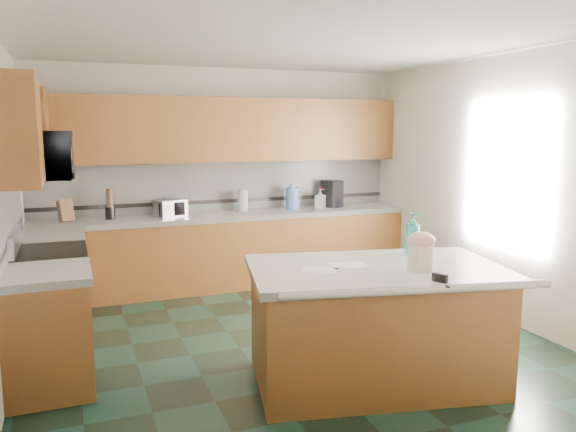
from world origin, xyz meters
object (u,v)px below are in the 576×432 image
soap_bottle_island (413,233)px  coffee_maker (332,194)px  knife_block (66,211)px  toaster_oven (170,208)px  island_top (376,270)px  island_base (374,328)px  treat_jar (421,257)px

soap_bottle_island → coffee_maker: 2.86m
knife_block → toaster_oven: (1.16, 0.00, -0.03)m
island_top → toaster_oven: size_ratio=5.59×
island_top → soap_bottle_island: bearing=41.4°
island_top → knife_block: 3.77m
toaster_oven → coffee_maker: bearing=-20.4°
island_top → toaster_oven: bearing=120.6°
island_base → soap_bottle_island: 0.88m
knife_block → coffee_maker: bearing=-19.8°
treat_jar → soap_bottle_island: bearing=48.8°
toaster_oven → coffee_maker: 2.15m
island_base → soap_bottle_island: (0.51, 0.29, 0.66)m
knife_block → treat_jar: bearing=-73.5°
island_top → soap_bottle_island: 0.62m
knife_block → coffee_maker: size_ratio=0.71×
island_base → knife_block: 3.82m
treat_jar → soap_bottle_island: size_ratio=0.57×
knife_block → coffee_maker: 3.31m
island_base → island_top: 0.46m
island_base → treat_jar: bearing=-30.1°
soap_bottle_island → coffee_maker: size_ratio=0.95×
island_top → island_base: bearing=-168.2°
toaster_oven → island_top: bearing=-92.4°
toaster_oven → coffee_maker: size_ratio=0.96×
treat_jar → toaster_oven: size_ratio=0.57×
island_top → soap_bottle_island: soap_bottle_island is taller
island_base → island_top: island_top is taller
island_base → soap_bottle_island: bearing=41.4°
toaster_oven → soap_bottle_island: bearing=-81.9°
island_top → toaster_oven: 3.23m
island_base → treat_jar: treat_jar is taller
island_base → coffee_maker: bearing=82.1°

